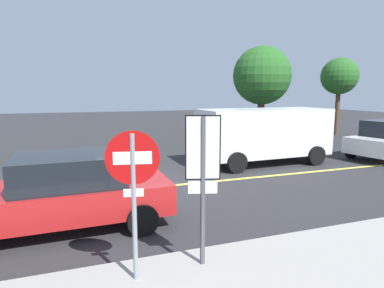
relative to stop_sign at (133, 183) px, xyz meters
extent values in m
plane|color=#2D2D30|center=(1.02, 4.93, -1.60)|extent=(80.00, 80.00, 0.00)
cube|color=#E0D14C|center=(4.02, 4.93, -1.59)|extent=(28.00, 0.16, 0.01)
cylinder|color=gray|center=(0.00, 0.00, -0.45)|extent=(0.07, 0.07, 2.30)
cylinder|color=red|center=(0.00, 0.00, 0.36)|extent=(0.75, 0.17, 0.76)
cube|color=white|center=(0.00, 0.00, 0.36)|extent=(0.53, 0.13, 0.18)
cube|color=white|center=(0.00, 0.00, -0.14)|extent=(0.28, 0.08, 0.11)
cube|color=#4C4C51|center=(1.07, 0.08, -0.35)|extent=(0.06, 0.06, 2.50)
cube|color=white|center=(1.07, 0.08, 0.43)|extent=(0.49, 0.17, 0.95)
cube|color=black|center=(1.07, 0.08, 0.43)|extent=(0.52, 0.17, 0.99)
cube|color=white|center=(1.07, 0.08, -0.19)|extent=(0.44, 0.15, 0.20)
cube|color=white|center=(6.28, 6.77, -0.31)|extent=(5.26, 2.17, 1.82)
cube|color=black|center=(4.20, 6.70, 0.09)|extent=(0.22, 1.84, 0.80)
cylinder|color=black|center=(4.54, 5.71, -1.22)|extent=(0.77, 0.28, 0.76)
cylinder|color=black|center=(4.48, 7.71, -1.22)|extent=(0.77, 0.28, 0.76)
cylinder|color=black|center=(8.08, 5.83, -1.22)|extent=(0.77, 0.28, 0.76)
cylinder|color=black|center=(8.01, 7.83, -1.22)|extent=(0.77, 0.28, 0.76)
cylinder|color=black|center=(10.50, 6.43, -1.28)|extent=(0.67, 0.34, 0.64)
cube|color=red|center=(-1.13, 2.59, -0.96)|extent=(4.56, 1.85, 0.63)
cube|color=black|center=(-0.90, 2.60, -0.33)|extent=(2.20, 1.59, 0.63)
cylinder|color=black|center=(0.43, 1.75, -1.28)|extent=(0.64, 0.23, 0.64)
cylinder|color=black|center=(0.39, 3.50, -1.28)|extent=(0.64, 0.23, 0.64)
cylinder|color=#513823|center=(15.67, 12.93, 0.03)|extent=(0.29, 0.29, 3.25)
sphere|color=#286023|center=(15.67, 12.93, 2.31)|extent=(2.39, 2.39, 2.39)
cylinder|color=#513823|center=(9.07, 11.67, -0.15)|extent=(0.39, 0.39, 2.88)
sphere|color=#286023|center=(9.07, 11.67, 2.17)|extent=(3.23, 3.23, 3.23)
camera|label=1|loc=(-0.67, -4.40, 1.26)|focal=30.30mm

